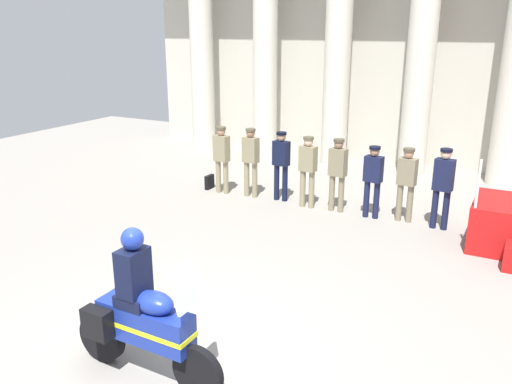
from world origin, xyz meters
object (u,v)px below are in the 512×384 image
at_px(officer_in_row_6, 407,179).
at_px(briefcase_on_ground, 209,182).
at_px(officer_in_row_2, 281,161).
at_px(officer_in_row_0, 222,155).
at_px(officer_in_row_1, 251,157).
at_px(officer_in_row_3, 308,166).
at_px(officer_in_row_4, 338,169).
at_px(officer_in_row_7, 443,182).
at_px(motorcycle_with_rider, 140,317).
at_px(officer_in_row_5, 373,176).

height_order(officer_in_row_6, briefcase_on_ground, officer_in_row_6).
bearing_deg(briefcase_on_ground, officer_in_row_2, 0.51).
height_order(officer_in_row_0, briefcase_on_ground, officer_in_row_0).
bearing_deg(officer_in_row_1, officer_in_row_3, -175.59).
bearing_deg(officer_in_row_4, briefcase_on_ground, 5.90).
bearing_deg(officer_in_row_2, briefcase_on_ground, 8.03).
distance_m(officer_in_row_3, officer_in_row_4, 0.70).
relative_size(officer_in_row_7, motorcycle_with_rider, 0.81).
bearing_deg(officer_in_row_7, motorcycle_with_rider, 78.87).
height_order(officer_in_row_4, officer_in_row_5, officer_in_row_4).
bearing_deg(officer_in_row_5, officer_in_row_1, 6.36).
height_order(officer_in_row_4, briefcase_on_ground, officer_in_row_4).
relative_size(officer_in_row_2, officer_in_row_5, 1.04).
xyz_separation_m(officer_in_row_2, officer_in_row_7, (3.71, -0.14, 0.01)).
distance_m(officer_in_row_4, officer_in_row_6, 1.51).
xyz_separation_m(officer_in_row_1, motorcycle_with_rider, (2.23, -6.74, -0.21)).
bearing_deg(officer_in_row_4, officer_in_row_2, 2.93).
bearing_deg(officer_in_row_2, officer_in_row_4, -177.07).
distance_m(officer_in_row_4, officer_in_row_5, 0.82).
xyz_separation_m(officer_in_row_4, motorcycle_with_rider, (0.00, -6.72, -0.19)).
distance_m(officer_in_row_4, officer_in_row_7, 2.26).
xyz_separation_m(officer_in_row_7, briefcase_on_ground, (-5.75, 0.12, -0.82)).
relative_size(officer_in_row_0, officer_in_row_1, 0.99).
height_order(officer_in_row_0, officer_in_row_2, officer_in_row_0).
height_order(officer_in_row_2, briefcase_on_ground, officer_in_row_2).
bearing_deg(briefcase_on_ground, officer_in_row_7, -1.24).
distance_m(officer_in_row_3, officer_in_row_5, 1.51).
bearing_deg(officer_in_row_3, officer_in_row_4, -167.65).
bearing_deg(officer_in_row_0, officer_in_row_2, -166.55).
height_order(motorcycle_with_rider, briefcase_on_ground, motorcycle_with_rider).
bearing_deg(officer_in_row_3, officer_in_row_5, -171.66).
distance_m(officer_in_row_7, briefcase_on_ground, 5.81).
bearing_deg(officer_in_row_7, officer_in_row_4, 6.87).
relative_size(motorcycle_with_rider, briefcase_on_ground, 5.81).
distance_m(officer_in_row_1, officer_in_row_5, 3.04).
bearing_deg(officer_in_row_2, motorcycle_with_rider, 109.53).
xyz_separation_m(officer_in_row_1, briefcase_on_ground, (-1.26, 0.07, -0.83)).
distance_m(officer_in_row_2, officer_in_row_6, 2.96).
relative_size(officer_in_row_6, motorcycle_with_rider, 0.77).
bearing_deg(officer_in_row_6, officer_in_row_3, 10.98).
bearing_deg(briefcase_on_ground, officer_in_row_4, -1.62).
bearing_deg(officer_in_row_3, officer_in_row_7, -171.84).
relative_size(officer_in_row_4, motorcycle_with_rider, 0.80).
bearing_deg(officer_in_row_3, motorcycle_with_rider, 103.49).
height_order(officer_in_row_1, officer_in_row_5, officer_in_row_1).
bearing_deg(officer_in_row_7, officer_in_row_6, -0.11).
height_order(officer_in_row_2, officer_in_row_6, officer_in_row_2).
height_order(officer_in_row_4, officer_in_row_6, officer_in_row_4).
xyz_separation_m(officer_in_row_6, motorcycle_with_rider, (-1.51, -6.79, -0.15)).
height_order(officer_in_row_1, officer_in_row_3, officer_in_row_1).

